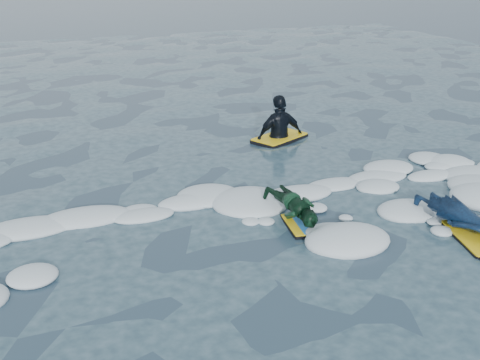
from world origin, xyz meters
name	(u,v)px	position (x,y,z in m)	size (l,w,h in m)	color
ground	(283,243)	(0.00, 0.00, 0.00)	(120.00, 120.00, 0.00)	#182339
foam_band	(255,214)	(0.00, 1.03, 0.00)	(12.00, 3.10, 0.30)	silver
prone_woman_unit	(468,220)	(2.55, -0.68, 0.22)	(0.86, 1.74, 0.44)	black
prone_child_unit	(296,208)	(0.45, 0.55, 0.23)	(0.61, 1.20, 0.45)	black
waiting_rider_unit	(280,138)	(1.87, 4.32, 0.06)	(1.38, 1.15, 1.82)	black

